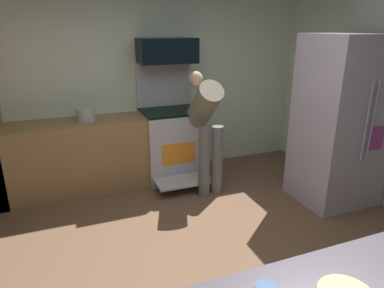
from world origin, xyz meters
TOP-DOWN VIEW (x-y plane):
  - ground_plane at (0.00, 0.00)m, footprint 5.20×4.80m
  - wall_back at (0.00, 2.34)m, footprint 5.20×0.12m
  - lower_cabinet_run at (-0.90, 1.98)m, footprint 2.40×0.60m
  - oven_range at (0.42, 1.97)m, footprint 0.76×1.00m
  - microwave at (0.42, 2.06)m, footprint 0.74×0.38m
  - refrigerator at (2.03, 0.64)m, footprint 0.85×0.77m
  - person_cook at (0.70, 1.45)m, footprint 0.31×0.72m
  - stock_pot at (-0.66, 1.98)m, footprint 0.23×0.23m

SIDE VIEW (x-z plane):
  - ground_plane at x=0.00m, z-range -0.02..0.00m
  - lower_cabinet_run at x=-0.90m, z-range 0.00..0.90m
  - oven_range at x=0.42m, z-range -0.26..1.29m
  - person_cook at x=0.70m, z-range 0.15..1.62m
  - refrigerator at x=2.03m, z-range 0.00..1.93m
  - stock_pot at x=-0.66m, z-range 0.90..1.07m
  - wall_back at x=0.00m, z-range 0.00..2.60m
  - microwave at x=0.42m, z-range 1.55..1.86m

